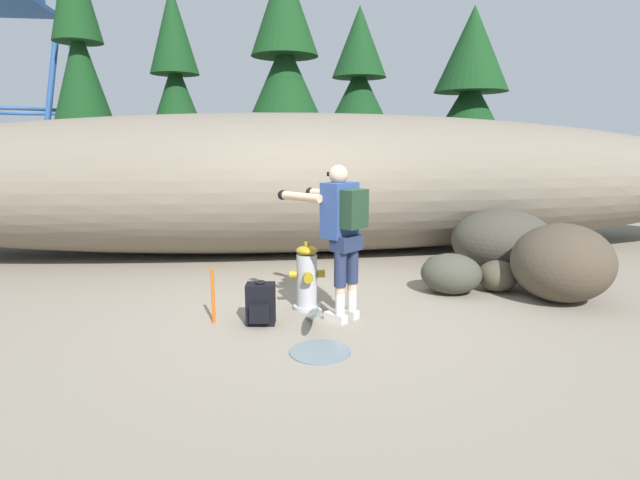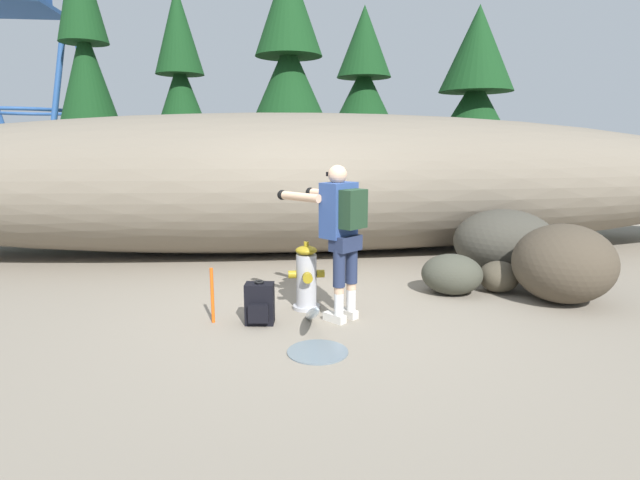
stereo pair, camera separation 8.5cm
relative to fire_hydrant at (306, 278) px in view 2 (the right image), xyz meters
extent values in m
cube|color=gray|center=(0.15, -0.18, -0.38)|extent=(56.00, 56.00, 0.04)
ellipsoid|color=#756B5B|center=(0.15, 3.25, 0.83)|extent=(17.27, 3.20, 2.40)
cylinder|color=#B2B2B7|center=(0.00, 0.00, -0.34)|extent=(0.32, 0.32, 0.04)
cylinder|color=#B2B2B7|center=(0.00, 0.00, -0.02)|extent=(0.23, 0.23, 0.60)
ellipsoid|color=#9E8419|center=(0.00, 0.00, 0.33)|extent=(0.25, 0.25, 0.10)
cylinder|color=#9E8419|center=(0.00, 0.00, 0.40)|extent=(0.06, 0.06, 0.05)
cylinder|color=#9E8419|center=(-0.16, 0.00, 0.05)|extent=(0.09, 0.09, 0.09)
cylinder|color=#9E8419|center=(0.16, 0.00, 0.05)|extent=(0.09, 0.09, 0.09)
cylinder|color=#9E8419|center=(0.00, -0.16, 0.05)|extent=(0.11, 0.09, 0.11)
ellipsoid|color=silver|center=(0.00, -0.71, -0.18)|extent=(0.10, 1.13, 0.55)
cylinder|color=slate|center=(0.00, -1.25, -0.36)|extent=(0.57, 0.57, 0.01)
cube|color=beige|center=(0.26, -0.47, -0.32)|extent=(0.24, 0.26, 0.09)
cylinder|color=white|center=(0.30, -0.51, -0.15)|extent=(0.10, 0.10, 0.24)
cylinder|color=#DBAD89|center=(0.30, -0.51, 0.00)|extent=(0.10, 0.10, 0.07)
cylinder|color=#232D4C|center=(0.30, -0.51, 0.24)|extent=(0.13, 0.13, 0.40)
cube|color=beige|center=(0.42, -0.34, -0.32)|extent=(0.24, 0.26, 0.09)
cylinder|color=white|center=(0.46, -0.38, -0.15)|extent=(0.10, 0.10, 0.24)
cylinder|color=#DBAD89|center=(0.46, -0.38, 0.00)|extent=(0.10, 0.10, 0.07)
cylinder|color=#232D4C|center=(0.46, -0.38, 0.24)|extent=(0.13, 0.13, 0.40)
cube|color=#232D4C|center=(0.38, -0.45, 0.49)|extent=(0.37, 0.36, 0.16)
cube|color=#2D4784|center=(0.32, -0.37, 0.83)|extent=(0.43, 0.42, 0.58)
cube|color=#1E3823|center=(0.44, -0.52, 0.86)|extent=(0.32, 0.30, 0.40)
sphere|color=#DBAD89|center=(0.30, -0.36, 1.20)|extent=(0.20, 0.20, 0.20)
cube|color=black|center=(0.25, -0.29, 1.21)|extent=(0.13, 0.11, 0.04)
cylinder|color=#DBAD89|center=(-0.09, -0.23, 0.96)|extent=(0.44, 0.50, 0.09)
sphere|color=black|center=(-0.27, -0.02, 0.96)|extent=(0.11, 0.11, 0.11)
cylinder|color=#DBAD89|center=(0.25, 0.05, 0.96)|extent=(0.44, 0.50, 0.09)
sphere|color=black|center=(0.07, 0.26, 0.96)|extent=(0.11, 0.11, 0.11)
cube|color=black|center=(-0.53, -0.43, -0.14)|extent=(0.32, 0.23, 0.44)
cube|color=black|center=(-0.55, -0.56, -0.21)|extent=(0.22, 0.08, 0.20)
torus|color=black|center=(-0.53, -0.43, 0.10)|extent=(0.10, 0.10, 0.02)
cube|color=black|center=(-0.44, -0.33, -0.14)|extent=(0.05, 0.04, 0.37)
cube|color=black|center=(-0.60, -0.31, -0.14)|extent=(0.05, 0.04, 0.37)
ellipsoid|color=#413F36|center=(2.97, 1.23, 0.11)|extent=(1.94, 1.92, 0.96)
ellipsoid|color=#493F31|center=(3.09, -0.05, 0.11)|extent=(1.55, 1.55, 0.95)
ellipsoid|color=#414236|center=(1.88, 0.38, -0.11)|extent=(0.92, 0.83, 0.52)
ellipsoid|color=#474032|center=(2.52, 0.41, -0.16)|extent=(0.72, 0.72, 0.40)
cylinder|color=#47331E|center=(-5.11, 8.96, 0.47)|extent=(0.23, 0.23, 1.66)
cone|color=#143D19|center=(-5.11, 8.96, 2.98)|extent=(1.94, 1.94, 3.37)
cylinder|color=#47331E|center=(-2.70, 9.06, 0.34)|extent=(0.24, 0.24, 1.41)
cone|color=#143D19|center=(-2.70, 9.06, 2.43)|extent=(2.01, 2.01, 2.76)
cone|color=#143D19|center=(-2.70, 9.06, 4.50)|extent=(1.31, 1.31, 2.30)
cylinder|color=#47331E|center=(0.16, 6.74, 0.48)|extent=(0.29, 0.29, 1.68)
cone|color=#143D19|center=(0.16, 6.74, 2.63)|extent=(2.41, 2.41, 2.62)
cone|color=#143D19|center=(0.16, 6.74, 4.59)|extent=(1.57, 1.57, 2.18)
cylinder|color=#47331E|center=(2.49, 9.62, 0.52)|extent=(0.30, 0.30, 1.76)
cone|color=#143D19|center=(2.49, 9.62, 2.60)|extent=(2.46, 2.46, 2.41)
cone|color=#143D19|center=(2.49, 9.62, 4.41)|extent=(1.60, 1.60, 2.01)
cylinder|color=#47331E|center=(5.12, 7.70, 0.15)|extent=(0.36, 0.36, 1.04)
cone|color=#143D19|center=(5.12, 7.70, 1.98)|extent=(2.98, 2.98, 2.61)
cone|color=#143D19|center=(5.12, 7.70, 3.93)|extent=(1.93, 1.93, 2.17)
cylinder|color=#285193|center=(-6.06, 11.94, 2.43)|extent=(1.01, 1.01, 5.62)
cylinder|color=#285193|center=(-6.06, 9.14, 2.43)|extent=(1.01, 1.01, 5.62)
torus|color=#285193|center=(-7.46, 10.54, 2.43)|extent=(3.01, 3.01, 0.10)
cube|color=#285193|center=(-7.46, 10.54, 5.29)|extent=(2.24, 2.24, 0.12)
cylinder|color=#E55914|center=(-1.03, -0.35, -0.06)|extent=(0.04, 0.04, 0.60)
camera|label=1|loc=(-0.53, -5.58, 1.53)|focal=28.32mm
camera|label=2|loc=(-0.45, -5.59, 1.53)|focal=28.32mm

